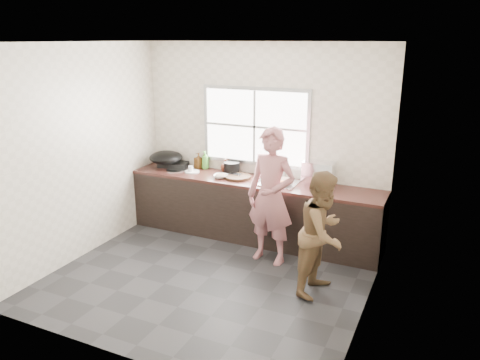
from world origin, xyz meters
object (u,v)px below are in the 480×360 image
at_px(cutting_board, 238,177).
at_px(wok, 166,157).
at_px(bottle_brown_tall, 199,161).
at_px(glass_jar, 191,169).
at_px(plate_food, 192,172).
at_px(bottle_green, 205,160).
at_px(black_pot, 232,168).
at_px(pot_lid_left, 187,169).
at_px(bowl_mince, 221,176).
at_px(bowl_crabs, 284,183).
at_px(woman, 271,201).
at_px(burner, 175,163).
at_px(bottle_brown_short, 226,166).
at_px(person_side, 323,233).
at_px(bowl_held, 284,184).
at_px(dish_rack, 319,173).
at_px(pot_lid_right, 175,170).

height_order(cutting_board, wok, wok).
relative_size(bottle_brown_tall, glass_jar, 2.22).
bearing_deg(plate_food, bottle_green, 71.38).
relative_size(black_pot, pot_lid_left, 0.91).
relative_size(bowl_mince, bowl_crabs, 0.93).
bearing_deg(woman, wok, 169.71).
distance_m(cutting_board, pot_lid_left, 0.89).
height_order(bottle_brown_tall, burner, bottle_brown_tall).
bearing_deg(black_pot, cutting_board, -45.58).
bearing_deg(cutting_board, bottle_brown_short, 142.00).
height_order(burner, wok, wok).
distance_m(person_side, burner, 2.96).
relative_size(cutting_board, wok, 0.74).
xyz_separation_m(woman, cutting_board, (-0.71, 0.54, 0.07)).
xyz_separation_m(person_side, pot_lid_left, (-2.39, 1.11, 0.17)).
bearing_deg(woman, bowl_mince, 161.15).
bearing_deg(woman, cutting_board, 149.86).
xyz_separation_m(cutting_board, wok, (-1.23, 0.07, 0.14)).
bearing_deg(bottle_brown_short, bowl_mince, -75.39).
distance_m(glass_jar, wok, 0.50).
relative_size(bottle_brown_short, glass_jar, 1.80).
xyz_separation_m(bowl_crabs, bottle_green, (-1.35, 0.29, 0.10)).
distance_m(woman, person_side, 0.93).
xyz_separation_m(plate_food, wok, (-0.49, 0.07, 0.15)).
xyz_separation_m(bowl_held, bottle_brown_short, (-1.02, 0.32, 0.06)).
relative_size(cutting_board, bowl_mince, 1.89).
bearing_deg(bowl_crabs, wok, 176.64).
relative_size(woman, black_pot, 6.96).
bearing_deg(bottle_brown_short, woman, -37.51).
height_order(dish_rack, pot_lid_left, dish_rack).
height_order(person_side, glass_jar, person_side).
distance_m(bowl_mince, bottle_brown_short, 0.34).
xyz_separation_m(bowl_crabs, wok, (-1.92, 0.11, 0.12)).
distance_m(person_side, black_pot, 2.08).
height_order(woman, glass_jar, woman).
relative_size(person_side, bowl_crabs, 6.65).
height_order(woman, pot_lid_left, woman).
height_order(person_side, black_pot, person_side).
xyz_separation_m(bottle_brown_tall, pot_lid_left, (-0.12, -0.14, -0.10)).
height_order(person_side, bottle_green, person_side).
distance_m(cutting_board, bottle_brown_short, 0.40).
distance_m(bowl_held, dish_rack, 0.51).
relative_size(woman, bottle_brown_short, 9.36).
bearing_deg(burner, glass_jar, -30.68).
height_order(burner, pot_lid_right, burner).
bearing_deg(black_pot, bottle_brown_tall, 174.58).
relative_size(cutting_board, bottle_brown_tall, 1.74).
bearing_deg(cutting_board, pot_lid_left, 173.72).
bearing_deg(cutting_board, bottle_brown_tall, 162.36).
bearing_deg(wok, bowl_mince, -8.65).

